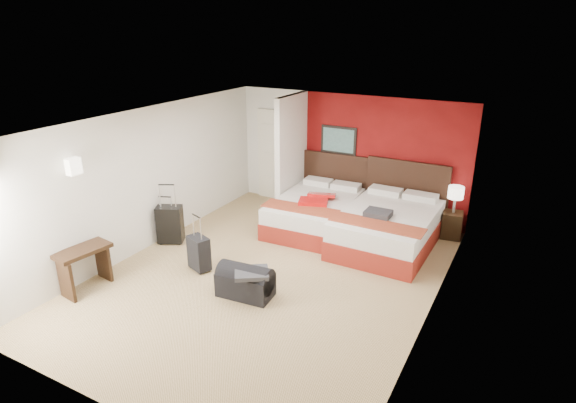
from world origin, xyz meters
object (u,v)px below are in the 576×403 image
Objects in this scene: bed_left at (315,213)px; nightstand at (452,225)px; red_suitcase_open at (318,199)px; suitcase_charcoal at (199,255)px; suitcase_black at (170,226)px; duffel_bag at (245,283)px; table_lamp at (455,200)px; desk at (85,269)px; suitcase_navy at (168,228)px; bed_right at (387,229)px.

nightstand is (2.47, 0.82, -0.05)m from bed_left.
red_suitcase_open is 2.61m from suitcase_charcoal.
suitcase_black is (-4.52, -2.70, 0.09)m from nightstand.
duffel_bag is (-2.30, -3.59, -0.05)m from nightstand.
table_lamp is 6.47m from desk.
nightstand is at bearing 15.88° from bed_left.
bed_right is at bearing 4.67° from suitcase_navy.
desk is at bearing -133.64° from bed_right.
table_lamp is at bearing 3.27° from suitcase_black.
suitcase_charcoal is at bearing -54.99° from suitcase_black.
suitcase_charcoal is at bearing -136.00° from table_lamp.
bed_left is 2.77m from duffel_bag.
suitcase_navy is at bearing 153.62° from duffel_bag.
duffel_bag is 2.46m from desk.
nightstand is at bearing 64.66° from suitcase_charcoal.
bed_right is 3.38m from suitcase_charcoal.
nightstand is 1.00× the size of table_lamp.
bed_left is 4.03× the size of table_lamp.
bed_right reaches higher than nightstand.
suitcase_black is 0.84× the size of desk.
bed_left reaches higher than nightstand.
duffel_bag is (2.32, -0.92, -0.05)m from suitcase_navy.
suitcase_charcoal reaches higher than suitcase_navy.
table_lamp is 0.99× the size of suitcase_navy.
bed_right reaches higher than suitcase_navy.
red_suitcase_open is at bearing 87.12° from suitcase_charcoal.
red_suitcase_open is 0.91× the size of desk.
suitcase_charcoal is at bearing -113.18° from bed_left.
suitcase_charcoal is 1.08× the size of suitcase_navy.
suitcase_black reaches higher than bed_left.
table_lamp reaches higher than red_suitcase_open.
suitcase_navy is at bearing -157.81° from nightstand.
suitcase_black is at bearing -149.12° from table_lamp.
suitcase_charcoal is at bearing 159.81° from duffel_bag.
suitcase_black is 1.26m from suitcase_charcoal.
table_lamp reaches higher than duffel_bag.
suitcase_charcoal is at bearing -135.11° from bed_right.
suitcase_charcoal is 0.69× the size of duffel_bag.
table_lamp reaches higher than bed_left.
suitcase_navy is 1.91m from desk.
desk reaches higher than bed_left.
duffel_bag is (2.22, -0.88, -0.14)m from suitcase_black.
red_suitcase_open is at bearing -166.58° from nightstand.
table_lamp is at bearing 0.00° from nightstand.
table_lamp is (0.96, 0.94, 0.43)m from bed_right.
suitcase_navy is (-4.62, -2.67, -0.51)m from table_lamp.
red_suitcase_open reaches higher than nightstand.
duffel_bag is at bearing 5.21° from suitcase_charcoal.
red_suitcase_open is 1.45× the size of nightstand.
suitcase_charcoal is 1.73m from desk.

